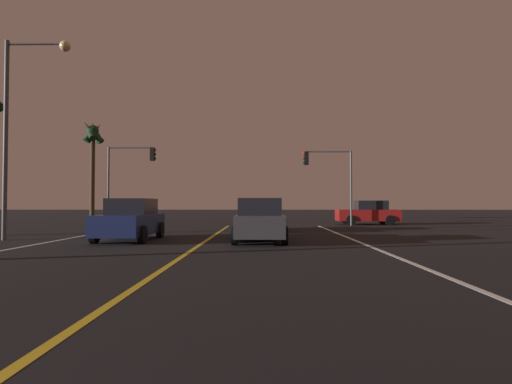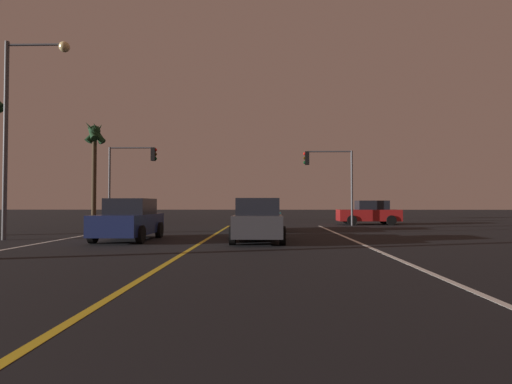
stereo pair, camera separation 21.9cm
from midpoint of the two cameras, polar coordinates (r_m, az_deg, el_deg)
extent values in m
cube|color=silver|center=(11.26, 20.53, -9.11)|extent=(0.16, 34.35, 0.01)
cube|color=gold|center=(10.92, -11.29, -9.42)|extent=(0.16, 34.35, 0.01)
cylinder|color=black|center=(29.41, 13.23, -3.79)|extent=(0.68, 0.22, 0.68)
cylinder|color=black|center=(31.17, 12.55, -3.67)|extent=(0.68, 0.22, 0.68)
cylinder|color=black|center=(30.08, 18.28, -3.71)|extent=(0.68, 0.22, 0.68)
cylinder|color=black|center=(31.80, 17.34, -3.59)|extent=(0.68, 0.22, 0.68)
cube|color=maroon|center=(30.58, 15.36, -3.09)|extent=(4.30, 1.80, 0.80)
cube|color=black|center=(30.63, 15.81, -1.74)|extent=(2.10, 1.60, 0.64)
cube|color=red|center=(30.58, 19.46, -2.87)|extent=(0.08, 0.24, 0.16)
cube|color=red|center=(31.72, 18.79, -2.83)|extent=(0.08, 0.24, 0.16)
cylinder|color=black|center=(24.04, -0.89, -4.34)|extent=(0.22, 0.68, 0.68)
cylinder|color=black|center=(24.03, 3.42, -4.34)|extent=(0.22, 0.68, 0.68)
cylinder|color=black|center=(21.34, -1.18, -4.69)|extent=(0.22, 0.68, 0.68)
cylinder|color=black|center=(21.34, 3.67, -4.69)|extent=(0.22, 0.68, 0.68)
cube|color=#145156|center=(22.66, 1.25, -3.70)|extent=(1.80, 4.30, 0.80)
cube|color=black|center=(22.39, 1.25, -1.88)|extent=(1.60, 2.10, 0.64)
cube|color=red|center=(20.56, -0.43, -3.64)|extent=(0.24, 0.08, 0.16)
cube|color=red|center=(20.56, 2.92, -3.64)|extent=(0.24, 0.08, 0.16)
cylinder|color=black|center=(17.74, -2.19, -5.32)|extent=(0.22, 0.68, 0.68)
cylinder|color=black|center=(17.72, 3.66, -5.32)|extent=(0.22, 0.68, 0.68)
cylinder|color=black|center=(15.06, -2.83, -5.99)|extent=(0.22, 0.68, 0.68)
cylinder|color=black|center=(15.03, 4.06, -6.00)|extent=(0.22, 0.68, 0.68)
cube|color=#38383D|center=(16.34, 0.68, -4.52)|extent=(1.80, 4.30, 0.80)
cube|color=black|center=(16.07, 0.67, -2.00)|extent=(1.60, 2.10, 0.64)
cube|color=red|center=(14.26, -1.85, -4.55)|extent=(0.24, 0.08, 0.16)
cube|color=red|center=(14.25, 2.99, -4.55)|extent=(0.24, 0.08, 0.16)
cylinder|color=black|center=(16.10, -15.18, -5.65)|extent=(0.22, 0.68, 0.68)
cylinder|color=black|center=(16.71, -21.14, -5.45)|extent=(0.22, 0.68, 0.68)
cylinder|color=black|center=(18.70, -12.81, -5.09)|extent=(0.22, 0.68, 0.68)
cylinder|color=black|center=(19.22, -18.04, -4.96)|extent=(0.22, 0.68, 0.68)
cube|color=navy|center=(17.64, -16.73, -4.24)|extent=(1.80, 4.30, 0.80)
cube|color=black|center=(17.86, -16.46, -1.90)|extent=(1.60, 2.10, 0.64)
cube|color=red|center=(19.48, -13.12, -3.71)|extent=(0.24, 0.08, 0.16)
cube|color=red|center=(19.82, -16.49, -3.65)|extent=(0.24, 0.08, 0.16)
cylinder|color=#4C4C51|center=(28.86, 13.24, 0.53)|extent=(0.14, 0.14, 5.08)
cylinder|color=#4C4C51|center=(28.79, 10.25, 5.50)|extent=(3.03, 0.10, 0.10)
cube|color=black|center=(28.54, 7.24, 4.64)|extent=(0.28, 0.36, 0.90)
sphere|color=red|center=(28.56, 6.92, 5.24)|extent=(0.20, 0.20, 0.20)
sphere|color=#3C2706|center=(28.52, 6.92, 4.64)|extent=(0.20, 0.20, 0.20)
sphere|color=#063816|center=(28.49, 6.92, 4.04)|extent=(0.20, 0.20, 0.20)
cylinder|color=#4C4C51|center=(30.19, -19.29, 0.77)|extent=(0.14, 0.14, 5.38)
cylinder|color=#4C4C51|center=(29.92, -16.52, 5.84)|extent=(3.02, 0.10, 0.10)
cube|color=black|center=(29.43, -13.71, 5.06)|extent=(0.28, 0.36, 0.90)
sphere|color=red|center=(29.43, -13.41, 5.64)|extent=(0.20, 0.20, 0.20)
sphere|color=#3C2706|center=(29.39, -13.41, 5.06)|extent=(0.20, 0.20, 0.20)
sphere|color=#063816|center=(29.36, -13.42, 4.48)|extent=(0.20, 0.20, 0.20)
cylinder|color=#4C4C51|center=(20.04, -30.89, 6.14)|extent=(0.18, 0.18, 8.23)
cylinder|color=#4C4C51|center=(20.34, -27.72, 17.47)|extent=(2.41, 0.10, 0.10)
sphere|color=#F9D88C|center=(19.78, -24.53, 17.69)|extent=(0.44, 0.44, 0.44)
cylinder|color=#473826|center=(35.73, -21.18, 1.81)|extent=(0.36, 0.36, 7.09)
sphere|color=#19381E|center=(36.15, -21.12, 7.83)|extent=(0.90, 0.90, 0.90)
cone|color=#19381E|center=(35.96, -20.72, 7.63)|extent=(0.85, 1.70, 1.73)
cone|color=#19381E|center=(36.39, -20.91, 7.53)|extent=(1.45, 0.66, 1.80)
cone|color=#19381E|center=(36.41, -21.24, 7.53)|extent=(1.44, 1.28, 1.71)
cone|color=#19381E|center=(36.01, -21.57, 7.63)|extent=(1.63, 1.60, 1.59)
cone|color=#19381E|center=(35.83, -21.16, 7.67)|extent=(1.85, 1.09, 1.93)
camera|label=1|loc=(0.11, -88.61, -0.04)|focal=29.13mm
camera|label=2|loc=(0.11, 91.39, 0.04)|focal=29.13mm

